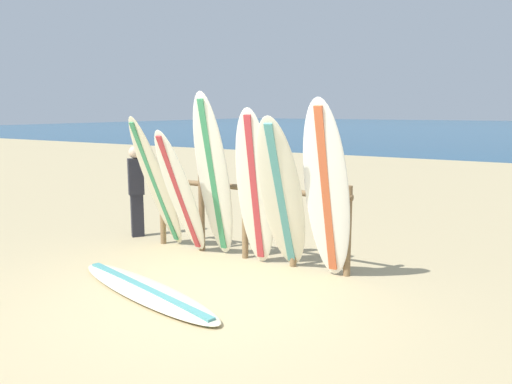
{
  "coord_description": "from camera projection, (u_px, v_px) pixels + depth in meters",
  "views": [
    {
      "loc": [
        3.26,
        -4.18,
        2.1
      ],
      "look_at": [
        -0.47,
        2.04,
        0.91
      ],
      "focal_mm": 35.54,
      "sensor_mm": 36.0,
      "label": 1
    }
  ],
  "objects": [
    {
      "name": "ground_plane",
      "position": [
        197.0,
        304.0,
        5.54
      ],
      "size": [
        120.0,
        120.0,
        0.0
      ],
      "primitive_type": "plane",
      "color": "tan"
    },
    {
      "name": "surfboard_rack",
      "position": [
        245.0,
        209.0,
        7.13
      ],
      "size": [
        3.16,
        0.09,
        1.16
      ],
      "color": "olive",
      "rests_on": "ground"
    },
    {
      "name": "surfboard_leaning_far_left",
      "position": [
        156.0,
        184.0,
        7.51
      ],
      "size": [
        0.6,
        0.97,
        2.02
      ],
      "color": "beige",
      "rests_on": "ground"
    },
    {
      "name": "surfboard_leaning_left",
      "position": [
        181.0,
        194.0,
        7.13
      ],
      "size": [
        0.51,
        0.92,
        1.85
      ],
      "color": "white",
      "rests_on": "ground"
    },
    {
      "name": "surfboard_leaning_center_left",
      "position": [
        214.0,
        177.0,
        6.97
      ],
      "size": [
        0.57,
        0.83,
        2.35
      ],
      "color": "white",
      "rests_on": "ground"
    },
    {
      "name": "surfboard_leaning_center",
      "position": [
        255.0,
        189.0,
        6.66
      ],
      "size": [
        0.58,
        0.62,
        2.13
      ],
      "color": "silver",
      "rests_on": "ground"
    },
    {
      "name": "surfboard_leaning_center_right",
      "position": [
        282.0,
        197.0,
        6.31
      ],
      "size": [
        0.69,
        1.11,
        2.05
      ],
      "color": "silver",
      "rests_on": "ground"
    },
    {
      "name": "surfboard_leaning_right",
      "position": [
        327.0,
        192.0,
        6.04
      ],
      "size": [
        0.59,
        0.77,
        2.25
      ],
      "color": "white",
      "rests_on": "ground"
    },
    {
      "name": "surfboard_lying_on_sand",
      "position": [
        145.0,
        290.0,
        5.86
      ],
      "size": [
        2.75,
        1.24,
        0.08
      ],
      "color": "beige",
      "rests_on": "ground"
    },
    {
      "name": "beachgoer_standing",
      "position": [
        136.0,
        187.0,
        8.35
      ],
      "size": [
        0.27,
        0.29,
        1.51
      ],
      "color": "#26262D",
      "rests_on": "ground"
    }
  ]
}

